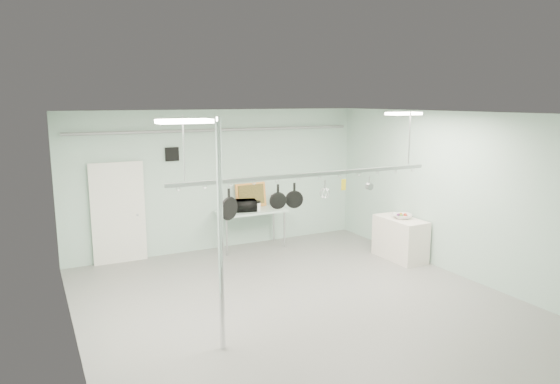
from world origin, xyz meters
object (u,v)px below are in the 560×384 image
chrome_pole (221,237)px  prep_table (251,213)px  pot_rack (309,173)px  microwave (246,205)px  coffee_canister (258,207)px  skillet_left (229,204)px  fruit_bowl (402,216)px  skillet_mid (278,196)px  skillet_right (294,195)px  side_cabinet (400,239)px

chrome_pole → prep_table: (2.30, 4.20, -0.77)m
pot_rack → microwave: 3.48m
chrome_pole → coffee_canister: bearing=59.4°
microwave → skillet_left: 3.75m
prep_table → coffee_canister: (0.11, -0.13, 0.17)m
fruit_bowl → skillet_mid: (-3.55, -1.09, 0.94)m
chrome_pole → skillet_mid: 1.62m
skillet_mid → chrome_pole: bearing=-132.8°
prep_table → pot_rack: size_ratio=0.33×
prep_table → skillet_right: bearing=-101.7°
coffee_canister → skillet_left: size_ratio=0.39×
side_cabinet → pot_rack: 3.62m
side_cabinet → pot_rack: (-2.95, -1.10, 1.78)m
side_cabinet → skillet_left: bearing=-165.9°
pot_rack → skillet_left: size_ratio=9.65×
chrome_pole → pot_rack: bearing=25.3°
chrome_pole → coffee_canister: size_ratio=16.63×
fruit_bowl → side_cabinet: bearing=139.3°
skillet_mid → skillet_right: bearing=12.9°
chrome_pole → skillet_left: 1.05m
coffee_canister → fruit_bowl: bearing=-40.3°
side_cabinet → microwave: bearing=141.3°
prep_table → side_cabinet: bearing=-40.8°
coffee_canister → skillet_right: (-0.79, -3.17, 0.88)m
microwave → skillet_right: (-0.53, -3.27, 0.85)m
microwave → skillet_mid: skillet_mid is taller
pot_rack → skillet_mid: pot_rack is taller
pot_rack → fruit_bowl: size_ratio=12.03×
pot_rack → skillet_mid: bearing=180.0°
skillet_mid → skillet_right: 0.30m
pot_rack → skillet_mid: size_ratio=12.44×
skillet_mid → pot_rack: bearing=12.9°
chrome_pole → pot_rack: size_ratio=0.67×
side_cabinet → skillet_mid: size_ratio=3.11×
skillet_left → skillet_mid: 0.84m
skillet_right → skillet_mid: bearing=-158.4°
side_cabinet → microwave: (-2.70, 2.17, 0.59)m
pot_rack → skillet_right: (-0.28, 0.00, -0.34)m
pot_rack → fruit_bowl: bearing=20.1°
fruit_bowl → chrome_pole: bearing=-157.8°
side_cabinet → microwave: 3.51m
side_cabinet → skillet_left: size_ratio=2.41×
coffee_canister → skillet_mid: skillet_mid is taller
pot_rack → fruit_bowl: (2.97, 1.09, -1.28)m
fruit_bowl → skillet_left: skillet_left is taller
fruit_bowl → skillet_left: (-4.39, -1.09, 0.89)m
prep_table → skillet_right: size_ratio=4.01×
side_cabinet → fruit_bowl: 0.50m
pot_rack → skillet_right: bearing=180.0°
microwave → fruit_bowl: size_ratio=1.20×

